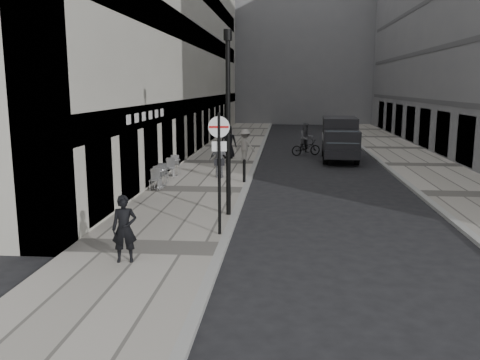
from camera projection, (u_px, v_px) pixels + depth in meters
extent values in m
plane|color=black|center=(205.00, 295.00, 10.59)|extent=(120.00, 120.00, 0.00)
cube|color=#A49E94|center=(220.00, 163.00, 28.38)|extent=(4.00, 60.00, 0.12)
cube|color=#A49E94|center=(422.00, 165.00, 27.42)|extent=(4.00, 60.00, 0.12)
cube|color=beige|center=(171.00, 13.00, 33.47)|extent=(4.00, 45.00, 18.00)
cube|color=slate|center=(286.00, 31.00, 63.29)|extent=(24.00, 16.00, 22.00)
imported|color=black|center=(124.00, 229.00, 12.11)|extent=(0.66, 0.51, 1.63)
cylinder|color=black|center=(219.00, 175.00, 14.20)|extent=(0.09, 0.09, 3.45)
cylinder|color=white|center=(219.00, 127.00, 13.96)|extent=(0.59, 0.11, 0.59)
cube|color=#B21414|center=(219.00, 127.00, 13.94)|extent=(0.54, 0.08, 0.06)
cube|color=white|center=(219.00, 146.00, 14.09)|extent=(0.42, 0.08, 0.28)
cylinder|color=black|center=(228.00, 128.00, 16.22)|extent=(0.15, 0.15, 5.68)
cylinder|color=black|center=(228.00, 35.00, 15.69)|extent=(0.26, 0.26, 0.33)
cylinder|color=black|center=(244.00, 172.00, 22.29)|extent=(0.12, 0.12, 0.92)
cylinder|color=black|center=(244.00, 171.00, 22.35)|extent=(0.12, 0.12, 0.93)
cylinder|color=black|center=(325.00, 158.00, 28.12)|extent=(0.31, 0.79, 0.77)
cylinder|color=black|center=(357.00, 158.00, 27.88)|extent=(0.31, 0.79, 0.77)
cylinder|color=black|center=(324.00, 150.00, 31.32)|extent=(0.31, 0.79, 0.77)
cylinder|color=black|center=(352.00, 151.00, 31.09)|extent=(0.31, 0.79, 0.77)
cube|color=black|center=(339.00, 134.00, 30.25)|extent=(2.11, 3.58, 1.94)
cube|color=black|center=(342.00, 143.00, 27.76)|extent=(2.02, 1.84, 1.35)
cube|color=#1E2328|center=(343.00, 137.00, 26.98)|extent=(1.71, 0.43, 0.72)
imported|color=black|center=(306.00, 148.00, 31.74)|extent=(2.01, 1.33, 1.00)
imported|color=#4D4D51|center=(306.00, 138.00, 31.63)|extent=(1.12, 1.00, 1.88)
imported|color=slate|center=(220.00, 160.00, 23.34)|extent=(0.96, 0.44, 1.61)
imported|color=#9E9892|center=(245.00, 145.00, 28.24)|extent=(1.36, 1.15, 1.82)
imported|color=black|center=(228.00, 142.00, 29.61)|extent=(0.98, 0.68, 1.92)
cylinder|color=#B6B6B8|center=(173.00, 176.00, 23.86)|extent=(0.45, 0.45, 0.03)
cylinder|color=#B6B6B8|center=(173.00, 168.00, 23.79)|extent=(0.06, 0.06, 0.76)
cylinder|color=#B6B6B8|center=(173.00, 160.00, 23.72)|extent=(0.72, 0.72, 0.03)
cylinder|color=#ADADAF|center=(158.00, 188.00, 21.08)|extent=(0.43, 0.43, 0.03)
cylinder|color=#ADADAF|center=(158.00, 179.00, 21.01)|extent=(0.06, 0.06, 0.72)
cylinder|color=#ADADAF|center=(158.00, 171.00, 20.95)|extent=(0.68, 0.68, 0.03)
cylinder|color=#A3A3A5|center=(161.00, 186.00, 21.49)|extent=(0.44, 0.44, 0.03)
cylinder|color=#A3A3A5|center=(161.00, 177.00, 21.42)|extent=(0.06, 0.06, 0.75)
cylinder|color=#A3A3A5|center=(160.00, 168.00, 21.35)|extent=(0.71, 0.71, 0.03)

